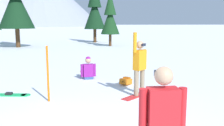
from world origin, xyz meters
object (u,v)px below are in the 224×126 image
Objects in this scene: pine_tree_short at (110,16)px; pine_tree_leaning at (16,0)px; loose_snowboard_near_right at (2,95)px; trail_marker_pole at (48,74)px; snowboarder_midground at (140,66)px; snowboarder_background at (88,70)px; backpack_orange at (126,81)px; pine_tree_tall at (95,9)px.

pine_tree_short is 0.67× the size of pine_tree_leaning.
trail_marker_pole reaches higher than loose_snowboard_near_right.
snowboarder_midground reaches higher than snowboarder_background.
trail_marker_pole is at bearing -150.03° from backpack_orange.
loose_snowboard_near_right is 22.64m from pine_tree_tall.
snowboarder_midground is 0.37× the size of pine_tree_short.
pine_tree_short reaches higher than trail_marker_pole.
pine_tree_tall reaches higher than backpack_orange.
trail_marker_pole is at bearing -100.00° from pine_tree_tall.
pine_tree_tall is at bearing 31.16° from pine_tree_leaning.
backpack_orange is 3.18m from trail_marker_pole.
pine_tree_short reaches higher than backpack_orange.
snowboarder_midground is 1.22× the size of trail_marker_pole.
pine_tree_leaning is at bearing 98.20° from loose_snowboard_near_right.
snowboarder_background is 3.57m from loose_snowboard_near_right.
pine_tree_leaning is (-2.43, 16.83, 4.36)m from loose_snowboard_near_right.
loose_snowboard_near_right is (-2.91, -2.06, -0.30)m from snowboarder_background.
snowboarder_background is 16.23m from pine_tree_leaning.
pine_tree_short is at bearing 82.96° from snowboarder_midground.
pine_tree_short is (2.22, 15.88, 2.81)m from backpack_orange.
pine_tree_tall reaches higher than snowboarder_midground.
snowboarder_background is at bearing 64.79° from trail_marker_pole.
backpack_orange is 18.01m from pine_tree_leaning.
snowboarder_midground is 22.64m from pine_tree_tall.
loose_snowboard_near_right is 1.94m from trail_marker_pole.
snowboarder_midground reaches higher than trail_marker_pole.
backpack_orange is 0.34× the size of trail_marker_pole.
snowboarder_midground is 3.23m from snowboarder_background.
trail_marker_pole is at bearing -115.21° from snowboarder_background.
loose_snowboard_near_right is 0.23× the size of pine_tree_leaning.
pine_tree_short reaches higher than loose_snowboard_near_right.
loose_snowboard_near_right is (-4.29, 0.79, -0.92)m from snowboarder_midground.
backpack_orange is at bearing 8.70° from loose_snowboard_near_right.
loose_snowboard_near_right is 4.26m from backpack_orange.
pine_tree_short reaches higher than snowboarder_background.
trail_marker_pole reaches higher than snowboarder_background.
trail_marker_pole is 18.24m from pine_tree_short.
snowboarder_background is at bearing 115.92° from snowboarder_midground.
snowboarder_background is 0.23× the size of pine_tree_leaning.
pine_tree_leaning is 9.25m from pine_tree_tall.
loose_snowboard_near_right is 0.26× the size of pine_tree_tall.
snowboarder_midground is 17.56m from pine_tree_short.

